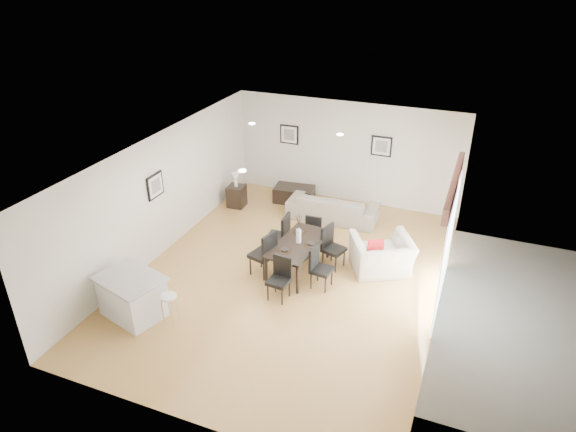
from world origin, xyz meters
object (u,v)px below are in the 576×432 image
at_px(armchair, 381,255).
at_px(side_table, 237,196).
at_px(dining_chair_wnear, 265,252).
at_px(dining_chair_wfar, 281,233).
at_px(dining_chair_foot, 314,229).
at_px(bar_stool, 169,300).
at_px(dining_chair_head, 280,275).
at_px(kitchen_island, 132,296).
at_px(dining_chair_enear, 318,265).
at_px(dining_chair_efar, 331,244).
at_px(coffee_table, 294,194).
at_px(sofa, 333,207).
at_px(dining_table, 299,245).

bearing_deg(armchair, side_table, -50.40).
bearing_deg(dining_chair_wnear, dining_chair_wfar, -165.56).
distance_m(dining_chair_foot, bar_stool, 3.83).
height_order(dining_chair_wfar, bar_stool, dining_chair_wfar).
distance_m(dining_chair_head, kitchen_island, 2.76).
bearing_deg(dining_chair_wfar, dining_chair_wnear, -2.43).
height_order(dining_chair_foot, bar_stool, dining_chair_foot).
bearing_deg(dining_chair_enear, bar_stool, 142.32).
bearing_deg(armchair, dining_chair_head, 16.19).
height_order(dining_chair_foot, side_table, dining_chair_foot).
bearing_deg(dining_chair_enear, dining_chair_head, 143.76).
xyz_separation_m(dining_chair_efar, coffee_table, (-1.87, 2.68, -0.31)).
bearing_deg(dining_chair_wfar, coffee_table, -167.00).
xyz_separation_m(dining_chair_head, bar_stool, (-1.51, -1.51, 0.06)).
relative_size(coffee_table, kitchen_island, 0.76).
xyz_separation_m(dining_chair_wfar, bar_stool, (-0.94, -2.92, -0.02)).
height_order(dining_chair_foot, kitchen_island, dining_chair_foot).
height_order(kitchen_island, bar_stool, kitchen_island).
bearing_deg(dining_chair_foot, kitchen_island, 53.54).
height_order(dining_chair_wfar, dining_chair_head, dining_chair_wfar).
xyz_separation_m(dining_chair_efar, side_table, (-3.17, 1.85, -0.23)).
relative_size(armchair, side_table, 2.09).
height_order(dining_chair_enear, dining_chair_efar, dining_chair_efar).
xyz_separation_m(dining_chair_wnear, bar_stool, (-0.94, -2.09, -0.02)).
xyz_separation_m(dining_chair_enear, dining_chair_head, (-0.56, -0.61, -0.01)).
height_order(dining_chair_efar, side_table, dining_chair_efar).
xyz_separation_m(dining_chair_wfar, dining_chair_enear, (1.13, -0.80, -0.07)).
xyz_separation_m(side_table, bar_stool, (1.10, -4.79, 0.26)).
bearing_deg(sofa, dining_chair_head, 89.13).
bearing_deg(kitchen_island, dining_chair_wnear, 66.33).
distance_m(armchair, dining_chair_wnear, 2.42).
bearing_deg(kitchen_island, dining_chair_wfar, 75.32).
bearing_deg(dining_table, side_table, 144.25).
bearing_deg(dining_chair_head, armchair, 50.24).
height_order(armchair, dining_table, armchair).
distance_m(armchair, bar_stool, 4.41).
distance_m(dining_chair_foot, kitchen_island, 4.21).
bearing_deg(sofa, dining_chair_efar, 104.63).
distance_m(sofa, dining_chair_efar, 2.17).
distance_m(sofa, dining_chair_foot, 1.50).
relative_size(dining_chair_foot, coffee_table, 0.80).
bearing_deg(armchair, sofa, -77.93).
xyz_separation_m(dining_chair_efar, kitchen_island, (-2.87, -2.94, -0.11)).
bearing_deg(bar_stool, dining_chair_foot, 66.89).
bearing_deg(armchair, dining_chair_efar, -19.13).
relative_size(dining_chair_enear, dining_chair_head, 1.02).
height_order(dining_chair_head, coffee_table, dining_chair_head).
height_order(dining_chair_wnear, side_table, dining_chair_wnear).
bearing_deg(dining_chair_wfar, bar_stool, -20.08).
xyz_separation_m(dining_chair_foot, kitchen_island, (-2.31, -3.52, -0.05)).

